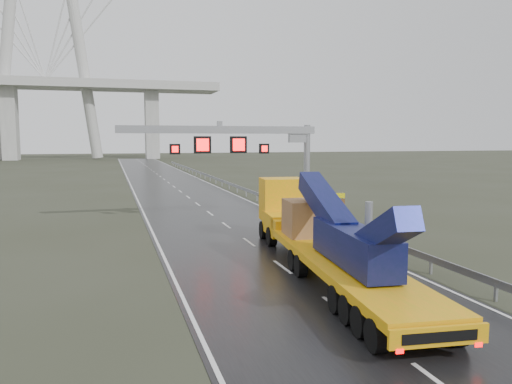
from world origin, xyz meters
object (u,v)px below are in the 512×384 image
object	(u,v)px
exit_sign_pair	(336,201)
striped_barrier	(342,218)
sign_gantry	(247,146)
heavy_haul_truck	(315,230)

from	to	relation	value
exit_sign_pair	striped_barrier	world-z (taller)	exit_sign_pair
sign_gantry	heavy_haul_truck	distance (m)	14.46
heavy_haul_truck	exit_sign_pair	xyz separation A→B (m)	(6.62, 11.49, -0.23)
heavy_haul_truck	exit_sign_pair	size ratio (longest dim) A/B	8.91
heavy_haul_truck	striped_barrier	bearing A→B (deg)	63.24
sign_gantry	exit_sign_pair	size ratio (longest dim) A/B	6.87
sign_gantry	heavy_haul_truck	size ratio (longest dim) A/B	0.77
exit_sign_pair	heavy_haul_truck	bearing A→B (deg)	-101.78
exit_sign_pair	sign_gantry	bearing A→B (deg)	176.63
heavy_haul_truck	striped_barrier	xyz separation A→B (m)	(6.33, 9.94, -1.22)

